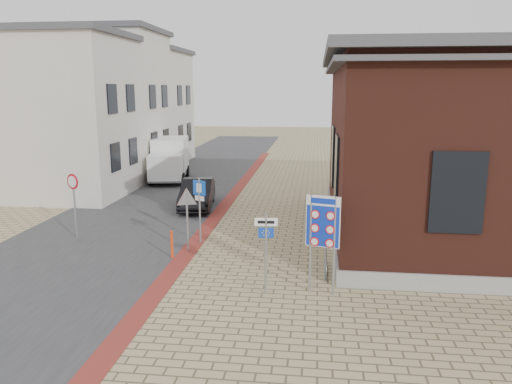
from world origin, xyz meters
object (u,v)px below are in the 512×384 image
at_px(box_truck, 169,159).
at_px(bollard, 172,245).
at_px(essen_sign, 266,241).
at_px(parking_sign, 200,200).
at_px(sedan, 197,194).
at_px(border_sign, 323,224).

bearing_deg(box_truck, bollard, -82.65).
relative_size(essen_sign, parking_sign, 0.95).
distance_m(sedan, border_sign, 11.05).
xyz_separation_m(sedan, box_truck, (-3.32, 6.75, 0.64)).
bearing_deg(border_sign, box_truck, 135.06).
bearing_deg(box_truck, essen_sign, -74.68).
xyz_separation_m(essen_sign, parking_sign, (-2.80, 4.20, 0.12)).
xyz_separation_m(box_truck, border_sign, (9.02, -16.13, 0.66)).
xyz_separation_m(parking_sign, bollard, (-0.56, -1.70, -1.14)).
height_order(border_sign, essen_sign, border_sign).
xyz_separation_m(sedan, bollard, (0.84, -7.08, -0.19)).
height_order(box_truck, bollard, box_truck).
distance_m(sedan, essen_sign, 10.49).
height_order(sedan, border_sign, border_sign).
bearing_deg(parking_sign, box_truck, 135.87).
relative_size(box_truck, parking_sign, 2.12).
xyz_separation_m(sedan, essen_sign, (4.20, -9.58, 0.83)).
height_order(sedan, box_truck, box_truck).
distance_m(box_truck, parking_sign, 13.02).
bearing_deg(box_truck, border_sign, -70.19).
bearing_deg(essen_sign, parking_sign, 119.79).
xyz_separation_m(border_sign, parking_sign, (-4.30, 4.00, -0.35)).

